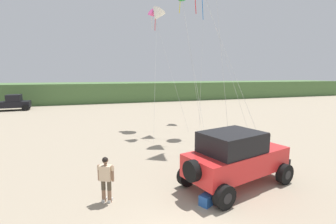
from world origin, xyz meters
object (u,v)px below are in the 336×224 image
(person_watching, at_px, (106,177))
(jeep, at_px, (236,157))
(cooler_box, at_px, (207,199))
(kite_purple_stunt, at_px, (157,15))
(distant_pickup, at_px, (11,103))
(kite_black_sled, at_px, (154,15))

(person_watching, bearing_deg, jeep, -2.82)
(cooler_box, xyz_separation_m, kite_purple_stunt, (1.92, 13.31, 9.15))
(cooler_box, relative_size, distant_pickup, 0.12)
(kite_black_sled, bearing_deg, distant_pickup, 136.32)
(cooler_box, bearing_deg, jeep, 2.72)
(kite_black_sled, bearing_deg, kite_purple_stunt, -74.12)
(cooler_box, distance_m, distant_pickup, 30.99)
(jeep, distance_m, kite_purple_stunt, 14.73)
(person_watching, height_order, kite_black_sled, kite_black_sled)
(kite_purple_stunt, bearing_deg, cooler_box, -98.22)
(distant_pickup, xyz_separation_m, kite_purple_stunt, (15.06, -14.74, 8.40))
(jeep, relative_size, person_watching, 3.01)
(kite_purple_stunt, height_order, kite_black_sled, kite_purple_stunt)
(person_watching, xyz_separation_m, kite_black_sled, (5.10, 12.52, 8.54))
(jeep, distance_m, cooler_box, 2.29)
(cooler_box, bearing_deg, distant_pickup, 87.74)
(kite_purple_stunt, bearing_deg, jeep, -90.68)
(jeep, height_order, cooler_box, jeep)
(jeep, distance_m, kite_black_sled, 15.22)
(person_watching, bearing_deg, cooler_box, -21.08)
(distant_pickup, relative_size, kite_black_sled, 0.47)
(person_watching, bearing_deg, kite_purple_stunt, 66.45)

